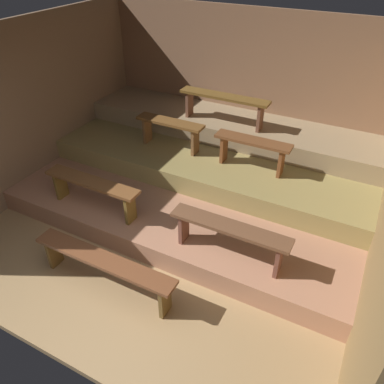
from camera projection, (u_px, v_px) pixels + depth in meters
ground at (184, 219)px, 5.87m from camera, size 5.96×5.32×0.08m
wall_back at (245, 87)px, 6.75m from camera, size 5.96×0.06×2.64m
wall_left at (40, 105)px, 6.08m from camera, size 0.06×5.32×2.64m
platform_lower at (201, 190)px, 6.18m from camera, size 5.16×3.36×0.31m
platform_middle at (217, 156)px, 6.45m from camera, size 5.16×2.13×0.31m
platform_upper at (231, 127)px, 6.66m from camera, size 5.16×1.06×0.31m
bench_floor_center at (104, 264)px, 4.51m from camera, size 1.91×0.26×0.48m
bench_lower_left at (92, 187)px, 5.30m from camera, size 1.49×0.26×0.48m
bench_lower_right at (230, 232)px, 4.52m from camera, size 1.49×0.26×0.48m
bench_middle_left at (170, 128)px, 6.17m from camera, size 1.15×0.26×0.48m
bench_middle_right at (252, 147)px, 5.64m from camera, size 1.15×0.26×0.48m
bench_upper_center at (224, 101)px, 6.23m from camera, size 1.52×0.26×0.48m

